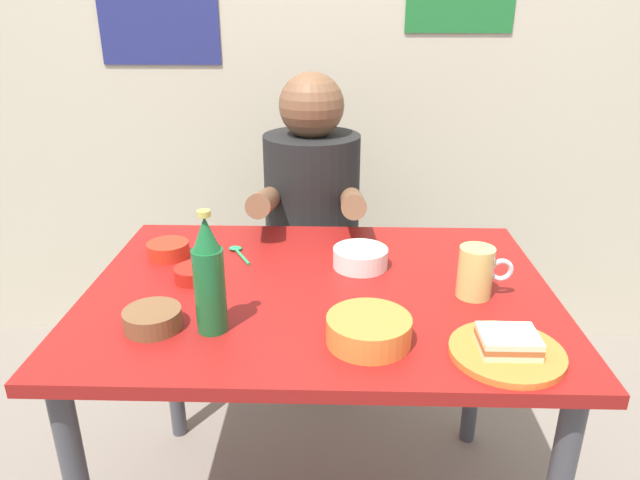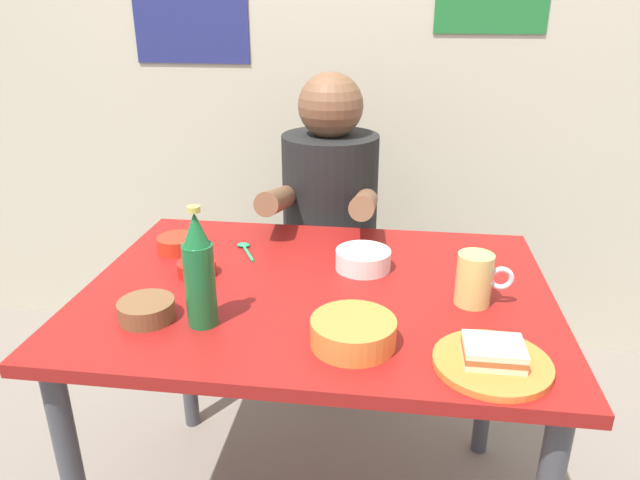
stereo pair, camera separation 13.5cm
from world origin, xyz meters
name	(u,v)px [view 2 (the right image)]	position (x,y,z in m)	size (l,w,h in m)	color
wall_back	(356,22)	(0.00, 1.05, 1.30)	(4.40, 0.09, 2.60)	#BCB299
dining_table	(317,320)	(0.00, 0.00, 0.65)	(1.10, 0.80, 0.74)	maroon
stool	(329,304)	(-0.04, 0.63, 0.35)	(0.34, 0.34, 0.45)	#4C4C51
person_seated	(330,196)	(-0.04, 0.62, 0.77)	(0.33, 0.56, 0.72)	black
plate_orange	(492,363)	(0.37, -0.28, 0.75)	(0.22, 0.22, 0.01)	orange
sandwich	(493,352)	(0.37, -0.28, 0.77)	(0.11, 0.09, 0.04)	beige
beer_mug	(475,279)	(0.36, -0.03, 0.80)	(0.13, 0.08, 0.12)	#D1BC66
beer_bottle	(199,273)	(-0.22, -0.20, 0.86)	(0.06, 0.06, 0.26)	#19602D
rice_bowl_white	(363,259)	(0.10, 0.12, 0.77)	(0.14, 0.14, 0.05)	silver
condiment_bowl_brown	(147,309)	(-0.34, -0.20, 0.76)	(0.12, 0.12, 0.04)	brown
sambal_bowl_red	(197,268)	(-0.31, 0.03, 0.76)	(0.10, 0.10, 0.03)	#B21E14
sauce_bowl_chili	(178,243)	(-0.41, 0.17, 0.76)	(0.11, 0.11, 0.04)	red
soup_bowl_orange	(353,331)	(0.11, -0.24, 0.77)	(0.17, 0.17, 0.05)	orange
spoon	(245,248)	(-0.23, 0.19, 0.75)	(0.07, 0.11, 0.01)	#26A559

